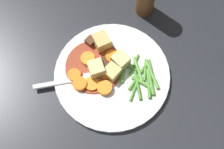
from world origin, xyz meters
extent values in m
plane|color=#26282D|center=(0.00, 0.00, 0.00)|extent=(3.00, 3.00, 0.00)
cylinder|color=white|center=(0.00, 0.00, 0.01)|extent=(0.26, 0.26, 0.01)
cylinder|color=#93381E|center=(0.05, 0.00, 0.01)|extent=(0.13, 0.13, 0.00)
cylinder|color=orange|center=(0.05, 0.05, 0.02)|extent=(0.04, 0.04, 0.01)
cylinder|color=orange|center=(0.03, 0.04, 0.02)|extent=(0.03, 0.03, 0.01)
cylinder|color=orange|center=(0.01, -0.01, 0.02)|extent=(0.04, 0.04, 0.01)
cylinder|color=orange|center=(0.00, 0.04, 0.02)|extent=(0.04, 0.04, 0.01)
cylinder|color=orange|center=(0.08, 0.04, 0.02)|extent=(0.04, 0.04, 0.01)
cylinder|color=orange|center=(0.01, 0.01, 0.02)|extent=(0.03, 0.03, 0.01)
cylinder|color=orange|center=(0.02, -0.04, 0.02)|extent=(0.04, 0.04, 0.01)
cylinder|color=orange|center=(0.06, -0.01, 0.02)|extent=(0.04, 0.04, 0.01)
cube|color=#EAD68C|center=(0.03, 0.01, 0.03)|extent=(0.05, 0.05, 0.04)
cube|color=#E5CC7A|center=(0.00, 0.00, 0.03)|extent=(0.04, 0.04, 0.03)
cube|color=#DBBC6B|center=(0.05, -0.06, 0.03)|extent=(0.05, 0.05, 0.04)
cube|color=#EAD68C|center=(-0.01, -0.03, 0.03)|extent=(0.04, 0.04, 0.03)
cube|color=#56331E|center=(0.08, -0.05, 0.02)|extent=(0.02, 0.02, 0.02)
cube|color=#4C2B19|center=(0.03, -0.01, 0.03)|extent=(0.04, 0.04, 0.02)
cylinder|color=#4C8E33|center=(-0.06, 0.00, 0.02)|extent=(0.04, 0.06, 0.01)
cylinder|color=#599E38|center=(-0.04, -0.04, 0.02)|extent=(0.01, 0.05, 0.01)
cylinder|color=#66AD42|center=(-0.08, -0.04, 0.02)|extent=(0.06, 0.06, 0.01)
cylinder|color=#599E38|center=(-0.08, -0.05, 0.02)|extent=(0.04, 0.04, 0.01)
cylinder|color=#599E38|center=(-0.03, -0.03, 0.02)|extent=(0.06, 0.01, 0.01)
cylinder|color=#66AD42|center=(-0.05, -0.03, 0.02)|extent=(0.05, 0.06, 0.01)
cylinder|color=#599E38|center=(-0.06, -0.04, 0.02)|extent=(0.02, 0.05, 0.01)
cylinder|color=#599E38|center=(-0.06, 0.01, 0.02)|extent=(0.01, 0.07, 0.01)
cylinder|color=#599E38|center=(-0.05, -0.01, 0.02)|extent=(0.02, 0.07, 0.01)
cylinder|color=#66AD42|center=(-0.02, -0.02, 0.02)|extent=(0.03, 0.07, 0.01)
cylinder|color=#4C8E33|center=(-0.08, -0.01, 0.02)|extent=(0.04, 0.07, 0.01)
cylinder|color=#599E38|center=(-0.09, -0.02, 0.02)|extent=(0.04, 0.06, 0.01)
cylinder|color=#66AD42|center=(-0.07, -0.01, 0.02)|extent=(0.05, 0.01, 0.01)
cube|color=silver|center=(0.10, 0.07, 0.02)|extent=(0.10, 0.08, 0.00)
cube|color=silver|center=(0.05, 0.03, 0.02)|extent=(0.03, 0.03, 0.00)
cylinder|color=silver|center=(0.02, 0.02, 0.02)|extent=(0.04, 0.03, 0.00)
cylinder|color=silver|center=(0.02, 0.02, 0.02)|extent=(0.04, 0.03, 0.00)
cylinder|color=silver|center=(0.02, 0.01, 0.02)|extent=(0.04, 0.03, 0.00)
cylinder|color=silver|center=(0.03, 0.01, 0.02)|extent=(0.04, 0.03, 0.00)
camera|label=1|loc=(-0.12, 0.25, 0.72)|focal=53.67mm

